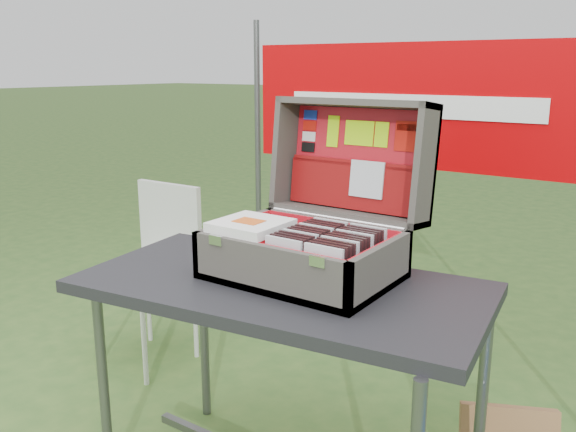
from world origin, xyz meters
The scene contains 82 objects.
table centered at (0.07, 0.02, 0.40)m, with size 1.29×0.64×0.81m, color #232226, non-canonical shape.
table_top centered at (0.07, 0.02, 0.79)m, with size 1.29×0.64×0.04m, color #232226.
table_leg_fl centered at (-0.52, -0.25, 0.38)m, with size 0.04×0.04×0.77m, color #59595B.
table_leg_bl centered at (-0.52, 0.28, 0.38)m, with size 0.04×0.04×0.77m, color #59595B.
table_leg_br centered at (0.65, 0.28, 0.38)m, with size 0.04×0.04×0.77m, color #59595B.
suitcase centered at (0.10, 0.15, 1.08)m, with size 0.57×0.57×0.55m, color #47433D, non-canonical shape.
suitcase_base_bottom centered at (0.10, 0.09, 0.82)m, with size 0.57×0.41×0.02m, color #47433D.
suitcase_base_wall_front centered at (0.10, -0.10, 0.88)m, with size 0.57×0.02×0.15m, color #47433D.
suitcase_base_wall_back centered at (0.10, 0.28, 0.88)m, with size 0.57×0.02×0.15m, color #47433D.
suitcase_base_wall_left centered at (-0.17, 0.09, 0.88)m, with size 0.02×0.41×0.15m, color #47433D.
suitcase_base_wall_right centered at (0.38, 0.09, 0.88)m, with size 0.02×0.41×0.15m, color #47433D.
suitcase_liner_floor centered at (0.10, 0.09, 0.83)m, with size 0.53×0.37×0.01m, color red.
suitcase_latch_left centered at (-0.08, -0.12, 0.95)m, with size 0.05×0.01×0.03m, color silver.
suitcase_latch_right centered at (0.29, -0.12, 0.95)m, with size 0.05×0.01×0.03m, color silver.
suitcase_hinge centered at (0.10, 0.29, 0.96)m, with size 0.02×0.02×0.52m, color silver.
suitcase_lid_back centered at (0.10, 0.46, 1.15)m, with size 0.57×0.41×0.02m, color #47433D.
suitcase_lid_rim_far centered at (0.10, 0.42, 1.35)m, with size 0.57×0.02×0.15m, color #47433D.
suitcase_lid_rim_near centered at (0.10, 0.37, 0.96)m, with size 0.57×0.02×0.15m, color #47433D.
suitcase_lid_rim_left centered at (-0.17, 0.40, 1.15)m, with size 0.02×0.41×0.15m, color #47433D.
suitcase_lid_rim_right centered at (0.38, 0.40, 1.15)m, with size 0.02×0.41×0.15m, color #47433D.
suitcase_lid_liner centered at (0.10, 0.45, 1.15)m, with size 0.53×0.36×0.01m, color red.
suitcase_liner_wall_front centered at (0.10, -0.09, 0.89)m, with size 0.53×0.01×0.13m, color red.
suitcase_liner_wall_back centered at (0.10, 0.27, 0.89)m, with size 0.53×0.01×0.13m, color red.
suitcase_liner_wall_left centered at (-0.16, 0.09, 0.89)m, with size 0.01×0.37×0.13m, color red.
suitcase_liner_wall_right centered at (0.36, 0.09, 0.89)m, with size 0.01×0.37×0.13m, color red.
suitcase_lid_pocket centered at (0.10, 0.42, 1.05)m, with size 0.51×0.16×0.03m, color maroon.
suitcase_pocket_edge centered at (0.10, 0.42, 1.14)m, with size 0.50×0.02×0.02m, color maroon.
suitcase_pocket_cd centered at (0.16, 0.40, 1.09)m, with size 0.13×0.13×0.01m, color silver.
lid_sticker_cc_a centered at (-0.11, 0.46, 1.29)m, with size 0.06×0.03×0.00m, color #1933B2.
lid_sticker_cc_b centered at (-0.11, 0.45, 1.25)m, with size 0.06×0.03×0.00m, color red.
lid_sticker_cc_c centered at (-0.11, 0.45, 1.22)m, with size 0.06×0.03×0.00m, color white.
lid_sticker_cc_d centered at (-0.11, 0.44, 1.18)m, with size 0.06×0.03×0.00m, color black.
lid_card_neon_tall centered at (-0.01, 0.45, 1.24)m, with size 0.05×0.11×0.00m, color #B0F30A.
lid_card_neon_main centered at (0.10, 0.45, 1.24)m, with size 0.11×0.09×0.00m, color #B0F30A.
lid_card_neon_small centered at (0.19, 0.45, 1.24)m, with size 0.05×0.09×0.00m, color #B0F30A.
lid_sticker_band centered at (0.29, 0.45, 1.24)m, with size 0.10×0.10×0.00m, color red.
lid_sticker_band_bar centered at (0.29, 0.45, 1.27)m, with size 0.09×0.02×0.00m, color black.
cd_left_0 centered at (0.14, -0.07, 0.91)m, with size 0.13×0.01×0.15m, color silver.
cd_left_1 centered at (0.14, -0.05, 0.91)m, with size 0.13×0.01×0.15m, color black.
cd_left_2 centered at (0.14, -0.02, 0.91)m, with size 0.13×0.01×0.15m, color black.
cd_left_3 centered at (0.14, 0.00, 0.91)m, with size 0.13×0.01×0.15m, color black.
cd_left_4 centered at (0.14, 0.02, 0.91)m, with size 0.13×0.01×0.15m, color silver.
cd_left_5 centered at (0.14, 0.04, 0.91)m, with size 0.13×0.01×0.15m, color black.
cd_left_6 centered at (0.14, 0.07, 0.91)m, with size 0.13×0.01×0.15m, color black.
cd_left_7 centered at (0.14, 0.09, 0.91)m, with size 0.13×0.01×0.15m, color black.
cd_left_8 centered at (0.14, 0.11, 0.91)m, with size 0.13×0.01×0.15m, color silver.
cd_left_9 centered at (0.14, 0.13, 0.91)m, with size 0.13×0.01×0.15m, color black.
cd_left_10 centered at (0.14, 0.16, 0.91)m, with size 0.13×0.01×0.15m, color black.
cd_left_11 centered at (0.14, 0.18, 0.91)m, with size 0.13×0.01×0.15m, color black.
cd_left_12 centered at (0.14, 0.20, 0.91)m, with size 0.13×0.01×0.15m, color silver.
cd_right_0 centered at (0.28, -0.07, 0.91)m, with size 0.13×0.01×0.15m, color silver.
cd_right_1 centered at (0.28, -0.05, 0.91)m, with size 0.13×0.01×0.15m, color black.
cd_right_2 centered at (0.28, -0.02, 0.91)m, with size 0.13×0.01×0.15m, color black.
cd_right_3 centered at (0.28, 0.00, 0.91)m, with size 0.13×0.01×0.15m, color black.
cd_right_4 centered at (0.28, 0.02, 0.91)m, with size 0.13×0.01×0.15m, color silver.
cd_right_5 centered at (0.28, 0.04, 0.91)m, with size 0.13×0.01×0.15m, color black.
cd_right_6 centered at (0.28, 0.07, 0.91)m, with size 0.13×0.01×0.15m, color black.
cd_right_7 centered at (0.28, 0.09, 0.91)m, with size 0.13×0.01×0.15m, color black.
cd_right_8 centered at (0.28, 0.11, 0.91)m, with size 0.13×0.01×0.15m, color silver.
cd_right_9 centered at (0.28, 0.13, 0.91)m, with size 0.13×0.01×0.15m, color black.
cd_right_10 centered at (0.28, 0.16, 0.91)m, with size 0.13×0.01×0.15m, color black.
cd_right_11 centered at (0.28, 0.18, 0.91)m, with size 0.13×0.01×0.15m, color black.
cd_right_12 centered at (0.28, 0.20, 0.91)m, with size 0.13×0.01×0.15m, color silver.
songbook_0 centered at (-0.05, 0.01, 0.96)m, with size 0.22×0.22×0.01m, color white.
songbook_1 centered at (-0.05, 0.01, 0.97)m, with size 0.22×0.22×0.01m, color white.
songbook_2 centered at (-0.05, 0.01, 0.97)m, with size 0.22×0.22×0.01m, color white.
songbook_3 centered at (-0.05, 0.01, 0.98)m, with size 0.22×0.22×0.01m, color white.
songbook_4 centered at (-0.05, 0.01, 0.98)m, with size 0.22×0.22×0.01m, color white.
songbook_5 centered at (-0.05, 0.01, 0.99)m, with size 0.22×0.22×0.01m, color white.
songbook_graphic centered at (-0.05, 0.00, 0.99)m, with size 0.09×0.07×0.00m, color #D85919.
chair centered at (-1.09, 0.47, 0.45)m, with size 0.41×0.45×0.90m, color silver, non-canonical shape.
chair_seat centered at (-1.09, 0.47, 0.46)m, with size 0.41×0.41×0.03m, color silver.
chair_backrest centered at (-1.09, 0.67, 0.68)m, with size 0.41×0.03×0.43m, color silver.
chair_leg_fl centered at (-1.27, 0.30, 0.23)m, with size 0.02×0.02×0.46m, color silver.
chair_leg_fr centered at (-0.92, 0.30, 0.23)m, with size 0.02×0.02×0.46m, color silver.
chair_leg_bl centered at (-1.27, 0.65, 0.23)m, with size 0.02×0.02×0.46m, color silver.
chair_leg_br centered at (-0.92, 0.65, 0.23)m, with size 0.02×0.02×0.46m, color silver.
chair_upright_left centered at (-1.27, 0.67, 0.67)m, with size 0.02×0.02×0.43m, color silver.
chair_upright_right centered at (-0.92, 0.67, 0.67)m, with size 0.02×0.02×0.43m, color silver.
banner_post_left centered at (-0.85, 1.10, 0.85)m, with size 0.03×0.03×1.70m, color #59595B.
banner centered at (0.00, 1.09, 1.30)m, with size 1.60×0.01×0.55m, color #AB0004.
banner_text centered at (0.00, 1.08, 1.30)m, with size 1.20×0.00×0.10m, color white.
Camera 1 is at (1.13, -1.47, 1.47)m, focal length 38.00 mm.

